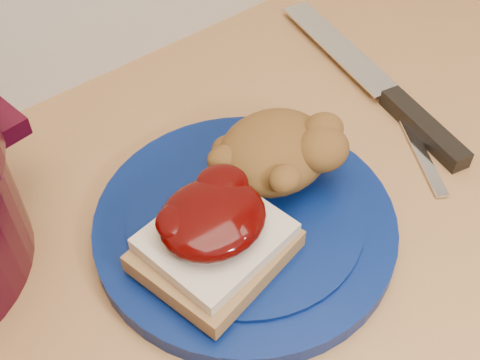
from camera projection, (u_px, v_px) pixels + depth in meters
plate at (245, 224)px, 0.59m from camera, size 0.32×0.32×0.02m
sandwich at (214, 235)px, 0.53m from camera, size 0.15×0.13×0.06m
stuffing_mound at (274, 151)px, 0.60m from camera, size 0.13×0.12×0.06m
chef_knife at (398, 103)px, 0.72m from camera, size 0.11×0.35×0.02m
butter_knife at (414, 139)px, 0.68m from camera, size 0.10×0.16×0.00m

